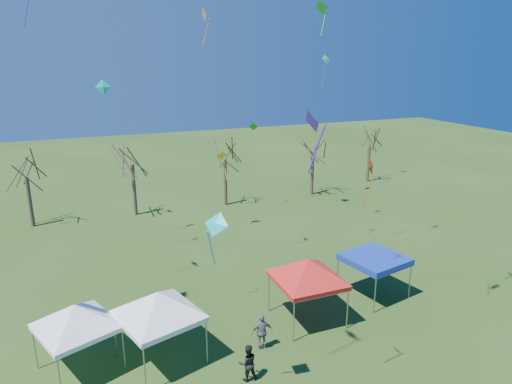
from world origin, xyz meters
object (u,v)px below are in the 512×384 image
tree_4 (314,136)px  tent_red (308,263)px  tree_3 (225,142)px  person_dark (248,363)px  tree_2 (131,146)px  tent_white_mid (158,297)px  tree_1 (24,158)px  tent_white_west (74,309)px  tree_5 (371,131)px  tent_blue (375,260)px  person_grey (262,332)px

tree_4 → tent_red: (-11.74, -20.61, -2.74)m
tree_3 → person_dark: size_ratio=4.68×
tree_2 → tree_4: bearing=-1.2°
tree_4 → tent_white_mid: tree_4 is taller
tree_2 → tree_1: bearing=178.2°
tree_2 → tent_red: (5.99, -20.98, -2.97)m
tree_1 → tent_red: (14.39, -21.25, -2.47)m
tree_2 → tent_white_west: size_ratio=2.05×
tree_5 → tent_blue: size_ratio=2.02×
tree_3 → person_grey: (-5.61, -22.08, -5.16)m
tree_5 → tent_white_mid: bearing=-140.4°
tent_white_west → person_dark: (6.72, -3.49, -2.21)m
tent_white_west → tent_red: tent_red is taller
tree_1 → tree_5: bearing=2.4°
tree_5 → person_dark: tree_5 is taller
tent_white_west → tent_red: 11.37m
tent_blue → person_dark: size_ratio=2.19×
tree_3 → tent_white_west: 24.81m
tree_5 → tent_white_mid: tree_5 is taller
tent_red → person_grey: (-3.20, -1.43, -2.40)m
tree_2 → tree_3: tree_2 is taller
person_dark → person_grey: size_ratio=0.92×
person_grey → tent_white_mid: bearing=-7.0°
tree_4 → person_grey: 27.11m
tree_2 → person_grey: bearing=-82.9°
tent_blue → tree_5: bearing=55.1°
tree_5 → tent_blue: tree_5 is taller
person_grey → person_dark: bearing=55.9°
tent_red → person_grey: 4.25m
tent_white_west → tent_blue: (16.27, 0.64, -0.78)m
tree_5 → person_grey: (-23.30, -24.10, -4.82)m
tree_5 → tent_white_west: (-31.47, -22.42, -2.68)m
tent_white_west → tent_red: (11.37, -0.25, 0.27)m
tree_2 → tree_3: (8.40, -0.33, -0.21)m
tent_white_west → tent_white_mid: bearing=-11.8°
tent_white_mid → tent_red: (7.88, 0.49, 0.03)m
tree_3 → person_grey: tree_3 is taller
tree_4 → tree_5: 8.62m
tree_1 → tree_4: (26.12, -0.65, 0.27)m
tree_4 → tent_white_mid: (-19.61, -21.09, -2.77)m
tent_red → tree_5: bearing=48.4°
tree_3 → tent_white_mid: (-10.29, -21.13, -2.79)m
tent_white_mid → person_dark: tent_white_mid is taller
tent_white_mid → tree_1: bearing=106.7°
tree_4 → tent_red: tree_4 is taller
person_dark → person_grey: (1.45, 1.82, 0.07)m
tree_1 → tent_blue: tree_1 is taller
tent_red → person_dark: bearing=-145.0°
tree_3 → tree_4: size_ratio=1.00×
tent_white_west → tent_white_mid: size_ratio=0.90×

